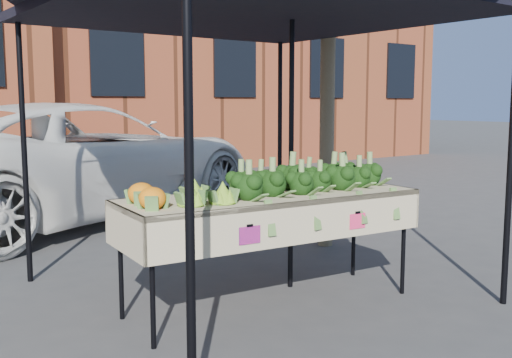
# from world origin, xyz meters

# --- Properties ---
(ground) EXTENTS (90.00, 90.00, 0.00)m
(ground) POSITION_xyz_m (0.00, 0.00, 0.00)
(ground) COLOR #37373A
(table) EXTENTS (2.46, 1.02, 0.90)m
(table) POSITION_xyz_m (0.09, 0.09, 0.45)
(table) COLOR #B7AE8F
(table) RESTS_ON ground
(canopy) EXTENTS (3.16, 3.16, 2.74)m
(canopy) POSITION_xyz_m (0.18, 0.46, 1.37)
(canopy) COLOR black
(canopy) RESTS_ON ground
(broccoli_heap) EXTENTS (1.54, 0.57, 0.27)m
(broccoli_heap) POSITION_xyz_m (0.45, 0.11, 1.03)
(broccoli_heap) COLOR black
(broccoli_heap) RESTS_ON table
(romanesco_cluster) EXTENTS (0.43, 0.47, 0.20)m
(romanesco_cluster) POSITION_xyz_m (-0.58, 0.07, 1.00)
(romanesco_cluster) COLOR #77B62C
(romanesco_cluster) RESTS_ON table
(cauliflower_pair) EXTENTS (0.23, 0.43, 0.18)m
(cauliflower_pair) POSITION_xyz_m (-0.95, 0.15, 0.99)
(cauliflower_pair) COLOR orange
(cauliflower_pair) RESTS_ON table
(vehicle) EXTENTS (2.43, 3.07, 5.81)m
(vehicle) POSITION_xyz_m (0.19, 4.67, 2.90)
(vehicle) COLOR white
(vehicle) RESTS_ON ground
(street_tree) EXTENTS (2.38, 2.38, 4.69)m
(street_tree) POSITION_xyz_m (1.85, 1.34, 2.34)
(street_tree) COLOR #1E4C14
(street_tree) RESTS_ON ground
(building_right) EXTENTS (12.00, 8.00, 8.50)m
(building_right) POSITION_xyz_m (7.00, 12.50, 4.25)
(building_right) COLOR brown
(building_right) RESTS_ON ground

